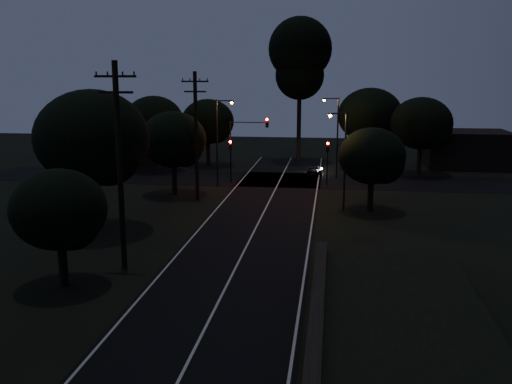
# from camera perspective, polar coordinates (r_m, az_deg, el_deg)

# --- Properties ---
(road_surface) EXTENTS (60.00, 70.00, 0.03)m
(road_surface) POSITION_cam_1_polar(r_m,az_deg,el_deg) (45.83, 1.19, -1.24)
(road_surface) COLOR black
(road_surface) RESTS_ON ground
(utility_pole_mid) EXTENTS (2.20, 0.30, 11.00)m
(utility_pole_mid) POSITION_cam_1_polar(r_m,az_deg,el_deg) (30.66, -13.49, 2.81)
(utility_pole_mid) COLOR black
(utility_pole_mid) RESTS_ON ground
(utility_pole_far) EXTENTS (2.20, 0.30, 10.50)m
(utility_pole_far) POSITION_cam_1_polar(r_m,az_deg,el_deg) (46.82, -6.01, 5.78)
(utility_pole_far) COLOR black
(utility_pole_far) RESTS_ON ground
(tree_left_b) EXTENTS (4.63, 4.63, 5.88)m
(tree_left_b) POSITION_cam_1_polar(r_m,az_deg,el_deg) (28.99, -18.89, -1.90)
(tree_left_b) COLOR black
(tree_left_b) RESTS_ON ground
(tree_left_c) EXTENTS (7.42, 7.42, 9.37)m
(tree_left_c) POSITION_cam_1_polar(r_m,az_deg,el_deg) (38.50, -15.78, 4.96)
(tree_left_c) COLOR black
(tree_left_c) RESTS_ON ground
(tree_left_d) EXTENTS (5.67, 5.67, 7.19)m
(tree_left_d) POSITION_cam_1_polar(r_m,az_deg,el_deg) (49.30, -8.09, 5.06)
(tree_left_d) COLOR black
(tree_left_d) RESTS_ON ground
(tree_far_nw) EXTENTS (5.93, 5.93, 7.51)m
(tree_far_nw) POSITION_cam_1_polar(r_m,az_deg,el_deg) (64.84, -4.69, 6.92)
(tree_far_nw) COLOR black
(tree_far_nw) RESTS_ON ground
(tree_far_w) EXTENTS (6.28, 6.28, 8.00)m
(tree_far_w) POSITION_cam_1_polar(r_m,az_deg,el_deg) (62.24, -10.01, 6.89)
(tree_far_w) COLOR black
(tree_far_w) RESTS_ON ground
(tree_far_ne) EXTENTS (6.98, 6.98, 8.82)m
(tree_far_ne) POSITION_cam_1_polar(r_m,az_deg,el_deg) (63.41, 11.57, 7.38)
(tree_far_ne) COLOR black
(tree_far_ne) RESTS_ON ground
(tree_far_e) EXTENTS (6.29, 6.29, 7.98)m
(tree_far_e) POSITION_cam_1_polar(r_m,az_deg,el_deg) (61.04, 16.42, 6.47)
(tree_far_e) COLOR black
(tree_far_e) RESTS_ON ground
(tree_right_a) EXTENTS (5.03, 5.03, 6.39)m
(tree_right_a) POSITION_cam_1_polar(r_m,az_deg,el_deg) (43.70, 11.76, 3.39)
(tree_right_a) COLOR black
(tree_right_a) RESTS_ON ground
(tall_pine) EXTENTS (7.39, 7.39, 16.81)m
(tall_pine) POSITION_cam_1_polar(r_m,az_deg,el_deg) (68.38, 4.42, 13.27)
(tall_pine) COLOR black
(tall_pine) RESTS_ON ground
(building_left) EXTENTS (10.00, 8.00, 4.40)m
(building_left) POSITION_cam_1_polar(r_m,az_deg,el_deg) (70.35, -13.27, 4.85)
(building_left) COLOR black
(building_left) RESTS_ON ground
(building_right) EXTENTS (9.00, 7.00, 4.00)m
(building_right) POSITION_cam_1_polar(r_m,az_deg,el_deg) (68.43, 20.31, 4.07)
(building_right) COLOR black
(building_right) RESTS_ON ground
(signal_left) EXTENTS (0.28, 0.35, 4.10)m
(signal_left) POSITION_cam_1_polar(r_m,az_deg,el_deg) (54.61, -2.55, 3.89)
(signal_left) COLOR black
(signal_left) RESTS_ON ground
(signal_right) EXTENTS (0.28, 0.35, 4.10)m
(signal_right) POSITION_cam_1_polar(r_m,az_deg,el_deg) (53.76, 7.16, 3.68)
(signal_right) COLOR black
(signal_right) RESTS_ON ground
(signal_mast) EXTENTS (3.70, 0.35, 6.25)m
(signal_mast) POSITION_cam_1_polar(r_m,az_deg,el_deg) (54.15, -0.80, 5.44)
(signal_mast) COLOR black
(signal_mast) RESTS_ON ground
(streetlight_a) EXTENTS (1.66, 0.26, 8.00)m
(streetlight_a) POSITION_cam_1_polar(r_m,az_deg,el_deg) (52.58, -3.72, 5.54)
(streetlight_a) COLOR black
(streetlight_a) RESTS_ON ground
(streetlight_b) EXTENTS (1.66, 0.26, 8.00)m
(streetlight_b) POSITION_cam_1_polar(r_m,az_deg,el_deg) (57.53, 7.96, 6.00)
(streetlight_b) COLOR black
(streetlight_b) RESTS_ON ground
(streetlight_c) EXTENTS (1.46, 0.26, 7.50)m
(streetlight_c) POSITION_cam_1_polar(r_m,az_deg,el_deg) (43.66, 8.68, 3.77)
(streetlight_c) COLOR black
(streetlight_c) RESTS_ON ground
(car) EXTENTS (1.56, 3.15, 1.03)m
(car) POSITION_cam_1_polar(r_m,az_deg,el_deg) (58.83, 5.79, 2.13)
(car) COLOR black
(car) RESTS_ON ground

